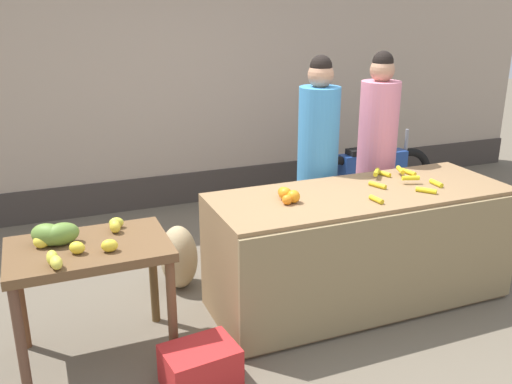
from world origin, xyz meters
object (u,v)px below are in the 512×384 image
produce_crate (200,366)px  produce_sack (179,257)px  vendor_woman_blue_shirt (317,165)px  vendor_woman_pink_shirt (376,156)px  parked_motorcycle (372,174)px

produce_crate → produce_sack: bearing=80.8°
vendor_woman_blue_shirt → produce_crate: bearing=-139.4°
vendor_woman_blue_shirt → produce_sack: 1.38m
vendor_woman_pink_shirt → parked_motorcycle: size_ratio=1.15×
produce_sack → produce_crate: bearing=-99.2°
vendor_woman_pink_shirt → produce_sack: vendor_woman_pink_shirt is taller
vendor_woman_pink_shirt → produce_sack: 1.94m
vendor_woman_blue_shirt → vendor_woman_pink_shirt: size_ratio=0.99×
vendor_woman_blue_shirt → vendor_woman_pink_shirt: (0.61, 0.04, 0.01)m
produce_crate → produce_sack: produce_sack is taller
vendor_woman_pink_shirt → produce_sack: bearing=179.4°
vendor_woman_blue_shirt → produce_crate: size_ratio=4.16×
vendor_woman_pink_shirt → produce_sack: (-1.82, 0.02, -0.67)m
produce_sack → vendor_woman_blue_shirt: bearing=-2.8°
vendor_woman_pink_shirt → produce_crate: vendor_woman_pink_shirt is taller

